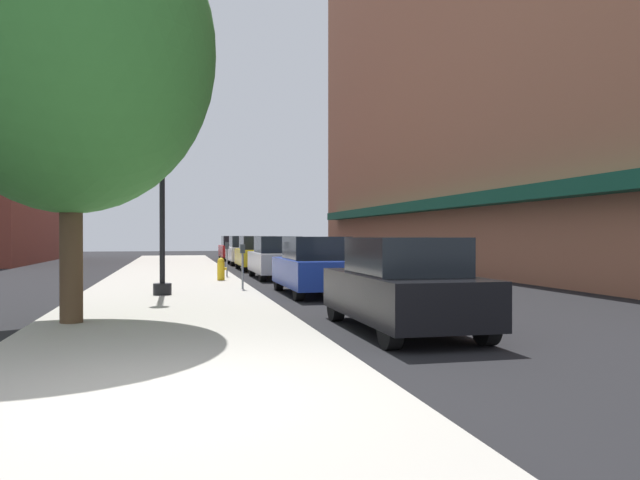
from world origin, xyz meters
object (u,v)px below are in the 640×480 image
at_px(lamppost, 162,178).
at_px(car_red, 234,248).
at_px(parking_meter_near, 227,255).
at_px(parking_meter_far, 243,261).
at_px(car_yellow, 257,254).
at_px(car_black, 402,286).
at_px(car_silver, 277,258).
at_px(car_white, 244,251).
at_px(fire_hydrant, 221,269).
at_px(tree_near, 71,49).
at_px(car_blue, 315,266).

distance_m(lamppost, car_red, 26.18).
height_order(parking_meter_near, parking_meter_far, same).
relative_size(lamppost, parking_meter_near, 4.50).
relative_size(lamppost, car_yellow, 1.37).
bearing_deg(parking_meter_far, car_black, -76.41).
height_order(car_silver, car_white, same).
relative_size(fire_hydrant, car_yellow, 0.18).
relative_size(car_black, car_red, 1.00).
distance_m(parking_meter_near, tree_near, 13.37).
height_order(car_white, car_red, same).
height_order(tree_near, car_red, tree_near).
height_order(parking_meter_far, car_black, car_black).
xyz_separation_m(car_blue, car_silver, (0.00, 6.86, 0.00)).
bearing_deg(parking_meter_far, car_blue, -27.75).
xyz_separation_m(car_black, car_silver, (0.00, 13.90, 0.00)).
height_order(car_blue, car_silver, same).
distance_m(car_black, car_yellow, 19.97).
xyz_separation_m(lamppost, car_yellow, (4.21, 13.23, -2.39)).
relative_size(parking_meter_far, car_black, 0.30).
distance_m(fire_hydrant, parking_meter_near, 2.06).
distance_m(lamppost, parking_meter_near, 7.76).
bearing_deg(car_white, car_blue, -88.72).
distance_m(lamppost, car_black, 8.30).
xyz_separation_m(parking_meter_near, car_blue, (1.95, -6.77, -0.14)).
height_order(car_silver, car_yellow, same).
bearing_deg(lamppost, car_silver, 59.52).
bearing_deg(car_blue, car_white, 87.94).
bearing_deg(tree_near, car_white, 76.77).
xyz_separation_m(car_blue, car_yellow, (0.00, 12.93, 0.00)).
bearing_deg(car_black, car_blue, 88.56).
height_order(car_blue, car_yellow, same).
relative_size(parking_meter_near, tree_near, 0.17).
bearing_deg(car_yellow, parking_meter_near, -106.10).
bearing_deg(parking_meter_near, car_blue, -73.94).
height_order(lamppost, parking_meter_far, lamppost).
relative_size(tree_near, car_silver, 1.84).
bearing_deg(parking_meter_far, fire_hydrant, 95.53).
height_order(car_black, car_silver, same).
bearing_deg(lamppost, car_white, 77.61).
bearing_deg(car_yellow, car_blue, -88.52).
distance_m(car_blue, car_silver, 6.86).
xyz_separation_m(fire_hydrant, car_white, (2.31, 14.10, 0.29)).
distance_m(fire_hydrant, tree_near, 11.65).
bearing_deg(car_yellow, tree_near, -105.82).
xyz_separation_m(tree_near, car_yellow, (5.70, 18.32, -4.24)).
distance_m(parking_meter_far, car_red, 24.48).
height_order(parking_meter_far, car_red, car_red).
bearing_deg(car_black, car_silver, 88.56).
bearing_deg(lamppost, parking_meter_near, 72.25).
bearing_deg(car_red, tree_near, -102.11).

